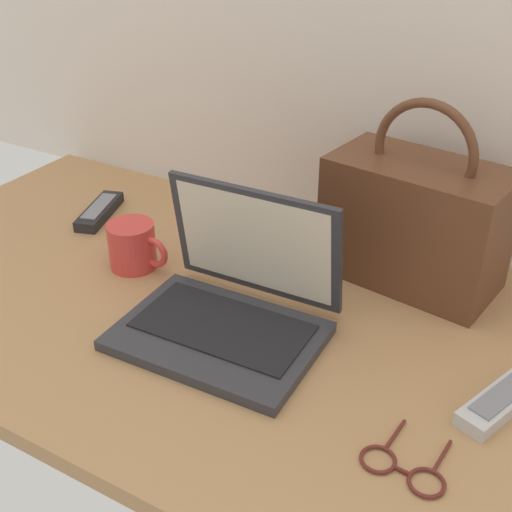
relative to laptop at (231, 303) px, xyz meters
name	(u,v)px	position (x,y,z in m)	size (l,w,h in m)	color
desk	(268,330)	(0.05, 0.04, -0.06)	(1.60, 0.76, 0.03)	#A87A4C
laptop	(231,303)	(0.00, 0.00, 0.00)	(0.32, 0.26, 0.22)	#2D2D33
coffee_mug	(133,246)	(-0.25, 0.07, 0.00)	(0.12, 0.09, 0.09)	red
remote_control_near	(100,211)	(-0.45, 0.19, -0.03)	(0.09, 0.17, 0.02)	black
remote_control_far	(502,400)	(0.42, 0.03, -0.03)	(0.10, 0.17, 0.02)	#B7B7B7
eyeglasses	(403,469)	(0.34, -0.15, -0.04)	(0.11, 0.11, 0.01)	#591E19
handbag	(415,220)	(0.20, 0.29, 0.07)	(0.32, 0.20, 0.33)	#59331E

